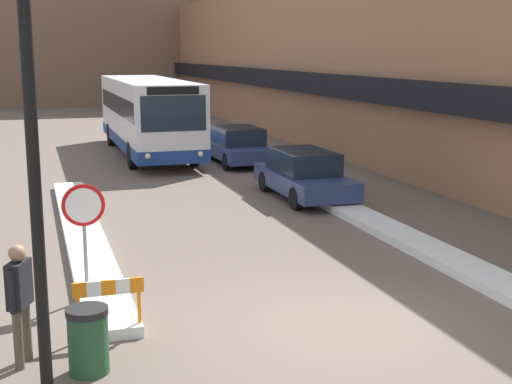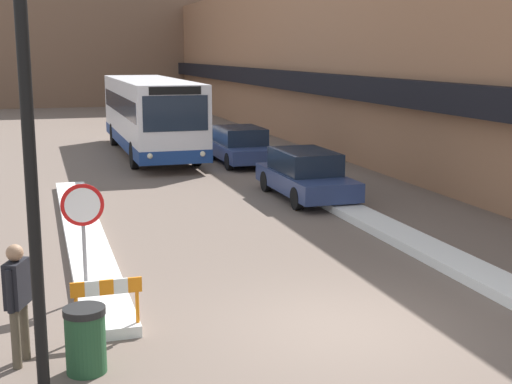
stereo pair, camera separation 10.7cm
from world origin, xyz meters
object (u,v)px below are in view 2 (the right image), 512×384
at_px(parked_car_front, 305,174).
at_px(stop_sign, 83,217).
at_px(street_lamp, 47,63).
at_px(pedestrian, 17,293).
at_px(city_bus, 150,114).
at_px(parked_car_middle, 240,145).
at_px(construction_barricade, 107,297).
at_px(trash_bin, 86,340).

height_order(parked_car_front, stop_sign, stop_sign).
relative_size(street_lamp, pedestrian, 3.94).
relative_size(city_bus, parked_car_middle, 2.67).
bearing_deg(pedestrian, construction_barricade, -42.85).
relative_size(parked_car_front, construction_barricade, 4.15).
distance_m(parked_car_middle, stop_sign, 16.14).
relative_size(city_bus, pedestrian, 6.68).
height_order(city_bus, stop_sign, city_bus).
bearing_deg(parked_car_middle, stop_sign, -115.96).
xyz_separation_m(pedestrian, trash_bin, (0.88, -0.56, -0.59)).
height_order(stop_sign, trash_bin, stop_sign).
xyz_separation_m(parked_car_front, construction_barricade, (-6.86, -9.21, -0.07)).
bearing_deg(pedestrian, parked_car_front, -18.00).
height_order(parked_car_middle, street_lamp, street_lamp).
height_order(parked_car_front, pedestrian, pedestrian).
height_order(trash_bin, construction_barricade, trash_bin).
relative_size(parked_car_front, trash_bin, 4.81).
height_order(parked_car_front, construction_barricade, parked_car_front).
distance_m(city_bus, stop_sign, 18.52).
height_order(parked_car_front, parked_car_middle, parked_car_front).
relative_size(city_bus, parked_car_front, 2.60).
xyz_separation_m(parked_car_front, stop_sign, (-7.06, -7.31, 0.80)).
bearing_deg(parked_car_front, city_bus, 105.72).
distance_m(parked_car_front, pedestrian, 12.77).
distance_m(parked_car_front, street_lamp, 13.74).
xyz_separation_m(stop_sign, construction_barricade, (0.20, -1.90, -0.87)).
height_order(city_bus, parked_car_middle, city_bus).
relative_size(parked_car_front, street_lamp, 0.65).
bearing_deg(construction_barricade, city_bus, 79.15).
bearing_deg(construction_barricade, stop_sign, 95.92).
height_order(street_lamp, pedestrian, street_lamp).
xyz_separation_m(city_bus, stop_sign, (-4.03, -18.07, -0.23)).
height_order(stop_sign, construction_barricade, stop_sign).
bearing_deg(pedestrian, parked_car_middle, -3.93).
xyz_separation_m(parked_car_middle, street_lamp, (-7.59, -18.07, 3.55)).
bearing_deg(stop_sign, trash_bin, -94.00).
distance_m(parked_car_middle, trash_bin, 19.01).
relative_size(stop_sign, construction_barricade, 1.93).
height_order(parked_car_middle, pedestrian, pedestrian).
distance_m(street_lamp, pedestrian, 3.43).
height_order(parked_car_middle, trash_bin, parked_car_middle).
xyz_separation_m(parked_car_front, parked_car_middle, (0.00, 7.18, -0.00)).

